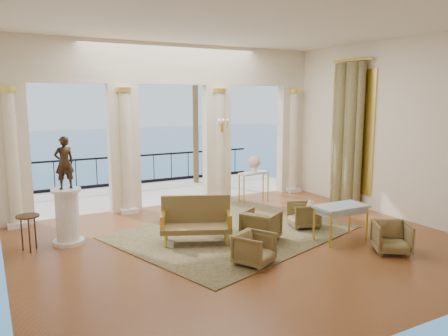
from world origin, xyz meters
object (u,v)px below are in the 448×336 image
armchair_b (392,236)px  armchair_d (261,224)px  game_table (341,209)px  armchair_c (303,214)px  statue (64,163)px  pedestal (67,217)px  settee (196,220)px  side_table (28,220)px  armchair_a (255,247)px  console_table (254,177)px

armchair_b → armchair_d: 2.63m
armchair_b → game_table: 1.17m
armchair_c → statue: size_ratio=0.61×
pedestal → statue: (0.00, 0.00, 1.16)m
statue → settee: bearing=143.4°
pedestal → side_table: size_ratio=1.61×
armchair_a → statue: 4.26m
armchair_a → settee: 1.73m
armchair_b → side_table: size_ratio=0.93×
armchair_b → console_table: size_ratio=0.69×
armchair_a → side_table: (-3.58, 2.79, 0.30)m
armchair_c → armchair_d: (-1.43, -0.35, 0.04)m
settee → statue: (-2.41, 1.20, 1.25)m
armchair_b → console_table: bearing=124.3°
game_table → statue: bearing=153.8°
armchair_d → statue: (-3.66, 1.81, 1.36)m
armchair_a → armchair_b: (2.72, -0.79, 0.02)m
armchair_d → settee: size_ratio=0.46×
armchair_a → armchair_c: bearing=2.9°
pedestal → console_table: pedestal is taller
armchair_b → armchair_c: bearing=134.4°
game_table → side_table: game_table is taller
armchair_c → armchair_d: 1.47m
game_table → armchair_a: bearing=-173.1°
game_table → pedestal: 5.80m
pedestal → armchair_b: bearing=-33.5°
side_table → game_table: bearing=-22.9°
pedestal → statue: bearing=0.0°
armchair_c → side_table: 6.03m
armchair_c → settee: size_ratio=0.41×
armchair_a → armchair_b: 2.83m
armchair_c → statue: bearing=-87.6°
settee → side_table: settee is taller
armchair_d → settee: (-1.25, 0.61, 0.12)m
armchair_d → settee: bearing=31.7°
pedestal → side_table: bearing=-174.0°
settee → console_table: bearing=63.3°
armchair_d → console_table: 3.56m
console_table → side_table: (-6.20, -1.33, -0.11)m
armchair_a → side_table: side_table is taller
settee → pedestal: pedestal is taller
armchair_c → settee: bearing=-77.1°
armchair_a → settee: settee is taller
settee → pedestal: 2.69m
armchair_a → statue: (-2.81, 2.87, 1.40)m
armchair_c → console_table: bearing=-168.7°
armchair_b → console_table: console_table is taller
armchair_c → side_table: side_table is taller
armchair_b → game_table: (-0.34, 1.06, 0.35)m
statue → armchair_a: bearing=124.3°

